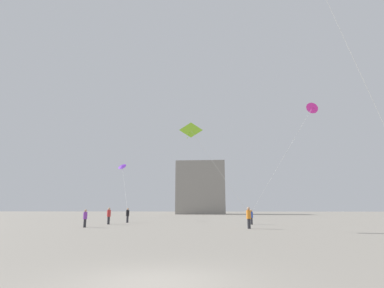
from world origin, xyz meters
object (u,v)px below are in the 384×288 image
at_px(person_in_black, 128,215).
at_px(person_in_blue, 251,216).
at_px(person_in_orange, 249,217).
at_px(kite_cobalt_diamond, 326,0).
at_px(building_left_hall, 201,188).
at_px(kite_lime_delta, 192,131).
at_px(person_in_purple, 85,217).
at_px(kite_violet_diamond, 122,166).
at_px(kite_magenta_diamond, 312,108).
at_px(person_in_red, 109,215).

bearing_deg(person_in_black, person_in_blue, -130.47).
relative_size(person_in_orange, person_in_blue, 1.16).
xyz_separation_m(person_in_black, kite_cobalt_diamond, (16.09, -23.54, 11.27)).
xyz_separation_m(person_in_orange, building_left_hall, (-5.76, 64.82, 6.58)).
bearing_deg(kite_lime_delta, person_in_purple, 167.91).
relative_size(person_in_orange, building_left_hall, 0.12).
height_order(person_in_purple, kite_lime_delta, kite_lime_delta).
height_order(kite_violet_diamond, kite_magenta_diamond, kite_magenta_diamond).
distance_m(person_in_black, kite_violet_diamond, 10.68).
relative_size(person_in_black, person_in_red, 0.97).
height_order(person_in_black, kite_magenta_diamond, kite_magenta_diamond).
bearing_deg(person_in_blue, person_in_orange, -115.21).
relative_size(kite_lime_delta, kite_magenta_diamond, 0.69).
xyz_separation_m(kite_lime_delta, kite_magenta_diamond, (12.18, 4.39, 3.37)).
height_order(person_in_purple, person_in_black, person_in_black).
bearing_deg(person_in_orange, kite_violet_diamond, 141.87).
bearing_deg(person_in_orange, kite_cobalt_diamond, -69.42).
distance_m(person_in_purple, kite_lime_delta, 12.67).
distance_m(kite_cobalt_diamond, building_left_hall, 78.69).
xyz_separation_m(person_in_purple, kite_violet_diamond, (-1.63, 16.81, 7.01)).
relative_size(kite_magenta_diamond, building_left_hall, 0.73).
distance_m(person_in_black, person_in_red, 4.11).
bearing_deg(person_in_black, kite_lime_delta, -170.61).
distance_m(person_in_orange, kite_cobalt_diamond, 17.59).
bearing_deg(person_in_purple, person_in_orange, -129.64).
relative_size(person_in_purple, building_left_hall, 0.11).
bearing_deg(building_left_hall, kite_lime_delta, -89.26).
height_order(person_in_orange, kite_lime_delta, kite_lime_delta).
distance_m(person_in_blue, kite_lime_delta, 12.55).
relative_size(person_in_orange, person_in_red, 1.02).
bearing_deg(kite_violet_diamond, building_left_hall, 77.14).
bearing_deg(kite_lime_delta, kite_magenta_diamond, 19.82).
xyz_separation_m(person_in_blue, person_in_black, (-14.51, 3.46, 0.10)).
height_order(person_in_orange, building_left_hall, building_left_hall).
bearing_deg(person_in_red, kite_violet_diamond, 126.16).
relative_size(person_in_black, kite_lime_delta, 0.23).
height_order(person_in_blue, kite_magenta_diamond, kite_magenta_diamond).
height_order(person_in_blue, person_in_black, person_in_black).
bearing_deg(person_in_red, kite_lime_delta, -12.43).
distance_m(person_in_red, kite_violet_diamond, 13.56).
height_order(person_in_black, kite_cobalt_diamond, kite_cobalt_diamond).
relative_size(person_in_black, kite_violet_diamond, 0.21).
relative_size(kite_violet_diamond, kite_magenta_diamond, 0.74).
bearing_deg(building_left_hall, person_in_purple, -98.13).
bearing_deg(person_in_red, person_in_orange, 2.16).
relative_size(person_in_orange, person_in_black, 1.05).
bearing_deg(person_in_orange, kite_magenta_diamond, 32.82).
bearing_deg(kite_violet_diamond, person_in_orange, -47.11).
distance_m(person_in_purple, person_in_red, 5.36).
height_order(person_in_blue, kite_lime_delta, kite_lime_delta).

